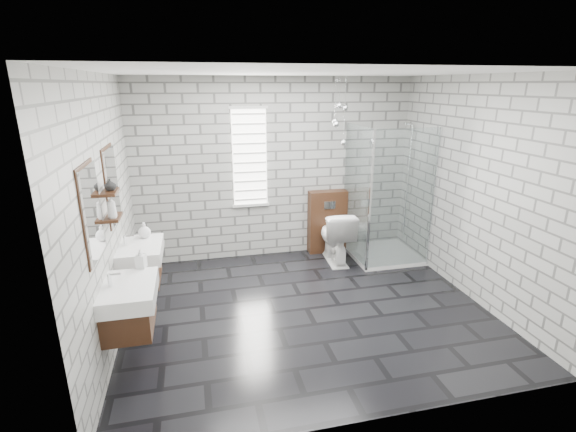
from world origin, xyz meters
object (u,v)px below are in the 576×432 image
object	(u,v)px
vanity_right	(137,253)
toilet	(336,236)
vanity_left	(125,294)
shower_enclosure	(382,228)
cistern_panel	(327,221)

from	to	relation	value
vanity_right	toilet	size ratio (longest dim) A/B	1.95
vanity_left	shower_enclosure	size ratio (longest dim) A/B	0.77
vanity_left	shower_enclosure	world-z (taller)	shower_enclosure
vanity_left	vanity_right	bearing A→B (deg)	90.00
vanity_right	toilet	distance (m)	2.88
vanity_right	shower_enclosure	xyz separation A→B (m)	(3.41, 0.80, -0.25)
vanity_left	vanity_right	distance (m)	1.01
cistern_panel	shower_enclosure	size ratio (longest dim) A/B	0.49
vanity_left	cistern_panel	world-z (taller)	vanity_left
cistern_panel	shower_enclosure	distance (m)	0.87
vanity_right	cistern_panel	bearing A→B (deg)	25.98
vanity_left	toilet	bearing A→B (deg)	35.26
vanity_left	toilet	distance (m)	3.33
shower_enclosure	toilet	bearing A→B (deg)	171.67
cistern_panel	shower_enclosure	world-z (taller)	shower_enclosure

